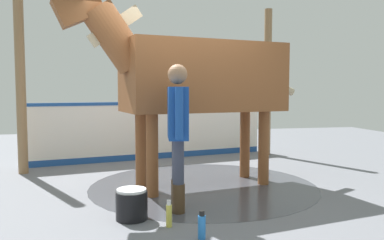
% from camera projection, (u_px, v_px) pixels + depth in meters
% --- Properties ---
extents(ground_plane, '(16.00, 16.00, 0.02)m').
position_uv_depth(ground_plane, '(182.00, 192.00, 5.44)').
color(ground_plane, slate).
extents(wet_patch, '(3.32, 3.32, 0.00)m').
position_uv_depth(wet_patch, '(203.00, 185.00, 5.78)').
color(wet_patch, '#42444C').
rests_on(wet_patch, ground).
extents(barrier_wall, '(4.88, 1.07, 1.17)m').
position_uv_depth(barrier_wall, '(153.00, 132.00, 7.99)').
color(barrier_wall, white).
rests_on(barrier_wall, ground).
extents(roof_post_near, '(0.16, 0.16, 3.12)m').
position_uv_depth(roof_post_near, '(21.00, 81.00, 6.51)').
color(roof_post_near, olive).
rests_on(roof_post_near, ground).
extents(roof_post_far, '(0.16, 0.16, 3.12)m').
position_uv_depth(roof_post_far, '(267.00, 83.00, 8.42)').
color(roof_post_far, olive).
rests_on(roof_post_far, ground).
extents(horse, '(3.62, 1.41, 2.72)m').
position_uv_depth(horse, '(196.00, 77.00, 5.61)').
color(horse, brown).
rests_on(horse, ground).
extents(handler, '(0.27, 0.68, 1.70)m').
position_uv_depth(handler, '(178.00, 127.00, 4.53)').
color(handler, '#47331E').
rests_on(handler, ground).
extents(wash_bucket, '(0.35, 0.35, 0.34)m').
position_uv_depth(wash_bucket, '(132.00, 204.00, 4.26)').
color(wash_bucket, black).
rests_on(wash_bucket, ground).
extents(bottle_shampoo, '(0.06, 0.06, 0.28)m').
position_uv_depth(bottle_shampoo, '(169.00, 215.00, 4.03)').
color(bottle_shampoo, '#D8CC4C').
rests_on(bottle_shampoo, ground).
extents(bottle_spray, '(0.07, 0.07, 0.27)m').
position_uv_depth(bottle_spray, '(202.00, 226.00, 3.71)').
color(bottle_spray, blue).
rests_on(bottle_spray, ground).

